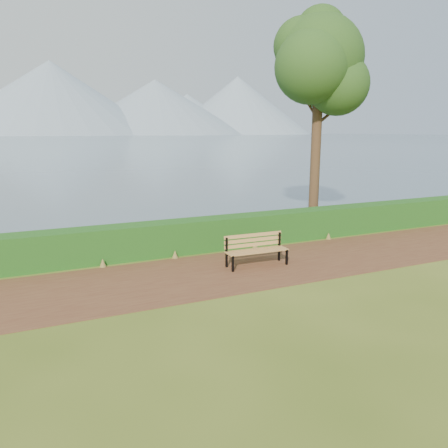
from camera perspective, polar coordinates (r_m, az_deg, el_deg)
name	(u,v)px	position (r m, az deg, el deg)	size (l,w,h in m)	color
ground	(239,273)	(11.68, 1.92, -6.46)	(140.00, 140.00, 0.00)	#435919
path	(234,270)	(11.93, 1.29, -6.03)	(40.00, 3.40, 0.01)	#532C1C
hedge	(203,234)	(13.83, -2.82, -1.36)	(32.00, 0.85, 1.00)	#134112
water	(33,137)	(270.00, -23.63, 10.33)	(700.00, 510.00, 0.00)	#42556A
mountains	(15,101)	(416.69, -25.65, 14.25)	(585.00, 190.00, 70.00)	gray
bench	(256,248)	(12.25, 4.14, -3.10)	(1.79, 0.58, 0.89)	black
tree	(320,64)	(17.98, 12.38, 19.74)	(4.01, 3.62, 8.33)	#3A2318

